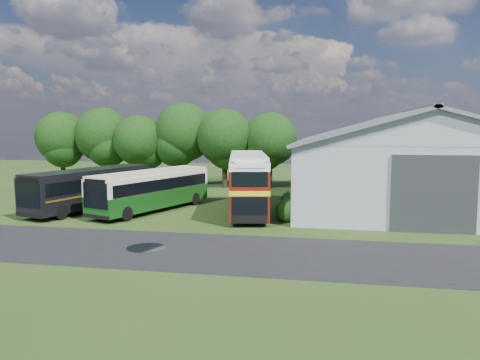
% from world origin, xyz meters
% --- Properties ---
extents(ground, '(120.00, 120.00, 0.00)m').
position_xyz_m(ground, '(0.00, 0.00, 0.00)').
color(ground, '#223811').
rests_on(ground, ground).
extents(asphalt_road, '(60.00, 8.00, 0.02)m').
position_xyz_m(asphalt_road, '(3.00, -3.00, 0.00)').
color(asphalt_road, black).
rests_on(asphalt_road, ground).
extents(puddle, '(2.20, 2.20, 0.01)m').
position_xyz_m(puddle, '(-1.50, -3.00, 0.00)').
color(puddle, black).
rests_on(puddle, ground).
extents(storage_shed, '(18.80, 24.80, 8.15)m').
position_xyz_m(storage_shed, '(15.00, 15.98, 4.17)').
color(storage_shed, gray).
rests_on(storage_shed, ground).
extents(tree_far_left, '(6.12, 6.12, 8.64)m').
position_xyz_m(tree_far_left, '(-23.00, 24.00, 5.56)').
color(tree_far_left, black).
rests_on(tree_far_left, ground).
extents(tree_left_a, '(6.46, 6.46, 9.12)m').
position_xyz_m(tree_left_a, '(-18.00, 24.50, 5.87)').
color(tree_left_a, black).
rests_on(tree_left_a, ground).
extents(tree_left_b, '(5.78, 5.78, 8.16)m').
position_xyz_m(tree_left_b, '(-13.00, 23.50, 5.25)').
color(tree_left_b, black).
rests_on(tree_left_b, ground).
extents(tree_mid, '(6.80, 6.80, 9.60)m').
position_xyz_m(tree_mid, '(-8.00, 24.80, 6.18)').
color(tree_mid, black).
rests_on(tree_mid, ground).
extents(tree_right_a, '(6.26, 6.26, 8.83)m').
position_xyz_m(tree_right_a, '(-3.00, 23.80, 5.69)').
color(tree_right_a, black).
rests_on(tree_right_a, ground).
extents(tree_right_b, '(5.98, 5.98, 8.45)m').
position_xyz_m(tree_right_b, '(2.00, 24.60, 5.44)').
color(tree_right_b, black).
rests_on(tree_right_b, ground).
extents(shrub_front, '(1.70, 1.70, 1.70)m').
position_xyz_m(shrub_front, '(5.60, 6.00, 0.00)').
color(shrub_front, '#194714').
rests_on(shrub_front, ground).
extents(shrub_mid, '(1.60, 1.60, 1.60)m').
position_xyz_m(shrub_mid, '(5.60, 8.00, 0.00)').
color(shrub_mid, '#194714').
rests_on(shrub_mid, ground).
extents(shrub_back, '(1.80, 1.80, 1.80)m').
position_xyz_m(shrub_back, '(5.60, 10.00, 0.00)').
color(shrub_back, '#194714').
rests_on(shrub_back, ground).
extents(bus_green_single, '(6.61, 12.07, 3.27)m').
position_xyz_m(bus_green_single, '(-5.54, 8.28, 1.74)').
color(bus_green_single, black).
rests_on(bus_green_single, ground).
extents(bus_maroon_double, '(4.83, 11.28, 4.71)m').
position_xyz_m(bus_maroon_double, '(2.27, 8.54, 2.35)').
color(bus_maroon_double, black).
rests_on(bus_maroon_double, ground).
extents(bus_dark_single, '(6.00, 12.42, 3.34)m').
position_xyz_m(bus_dark_single, '(-10.78, 8.02, 1.78)').
color(bus_dark_single, black).
rests_on(bus_dark_single, ground).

